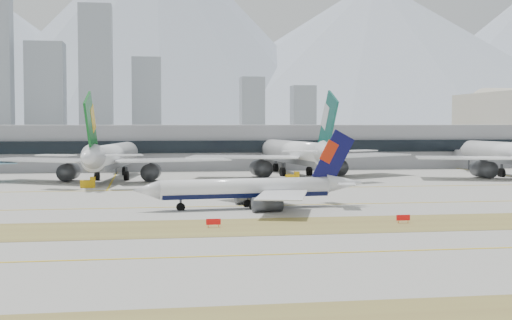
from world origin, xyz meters
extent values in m
plane|color=#9D9B93|center=(0.00, 0.00, 0.00)|extent=(3000.00, 3000.00, 0.00)
cube|color=olive|center=(0.00, -32.00, 0.02)|extent=(360.00, 18.00, 0.06)
cube|color=olive|center=(0.00, -85.00, 0.02)|extent=(360.00, 14.00, 0.06)
cube|color=yellow|center=(0.00, -5.00, 0.03)|extent=(360.00, 0.45, 0.04)
cube|color=yellow|center=(0.00, -55.00, 0.03)|extent=(360.00, 0.45, 0.04)
cube|color=yellow|center=(0.00, 30.00, 0.03)|extent=(360.00, 0.45, 0.04)
cylinder|color=white|center=(-8.78, -8.80, 3.82)|extent=(31.95, 6.84, 3.47)
cube|color=black|center=(-8.78, -8.80, 2.87)|extent=(31.27, 6.25, 1.56)
cone|color=white|center=(-26.99, -10.75, 3.82)|extent=(5.20, 3.97, 3.47)
cone|color=white|center=(10.52, -6.73, 4.25)|extent=(7.39, 4.21, 3.47)
cube|color=white|center=(-5.74, 1.21, 3.30)|extent=(14.99, 18.80, 0.21)
cube|color=white|center=(8.72, -2.38, 4.52)|extent=(4.81, 5.70, 0.14)
cylinder|color=#3F4247|center=(-7.17, -2.17, 1.39)|extent=(5.54, 3.15, 2.60)
cube|color=#3F4247|center=(-7.17, -2.17, 2.43)|extent=(2.22, 0.49, 1.22)
cube|color=white|center=(-3.68, -17.94, 3.30)|extent=(12.23, 18.62, 0.21)
cube|color=white|center=(9.69, -11.36, 4.52)|extent=(4.02, 5.39, 0.14)
cylinder|color=#3F4247|center=(-5.80, -14.94, 1.39)|extent=(5.54, 3.15, 2.60)
cube|color=#3F4247|center=(-5.80, -14.94, 2.43)|extent=(2.22, 0.49, 1.22)
cube|color=#0A0A41|center=(8.33, -6.96, 9.10)|extent=(8.56, 1.23, 10.88)
cube|color=red|center=(7.45, -7.06, 10.27)|extent=(3.89, 0.79, 4.66)
cylinder|color=#3F4247|center=(-20.78, -10.08, 1.04)|extent=(0.42, 0.42, 2.08)
cylinder|color=black|center=(-20.78, -10.08, 0.61)|extent=(1.62, 0.77, 1.56)
cylinder|color=#3F4247|center=(-7.66, -10.95, 1.04)|extent=(0.42, 0.42, 2.08)
cylinder|color=black|center=(-7.66, -10.95, 0.61)|extent=(1.62, 0.77, 1.56)
cylinder|color=#3F4247|center=(-8.14, -6.46, 1.04)|extent=(0.42, 0.42, 2.08)
cylinder|color=black|center=(-8.14, -6.46, 0.61)|extent=(1.62, 0.77, 1.56)
cylinder|color=white|center=(-35.86, 61.62, 6.83)|extent=(13.38, 47.32, 6.21)
cube|color=slate|center=(-35.86, 61.62, 5.12)|extent=(12.31, 46.25, 2.79)
cone|color=white|center=(-31.69, 88.34, 6.83)|extent=(7.24, 8.04, 6.21)
cone|color=white|center=(-40.29, 33.28, 7.60)|extent=(7.74, 11.26, 6.21)
cube|color=white|center=(-20.37, 52.22, 5.90)|extent=(32.12, 20.06, 0.37)
cube|color=white|center=(-32.02, 33.97, 8.07)|extent=(9.30, 5.88, 0.25)
cylinder|color=#3F4247|center=(-25.41, 56.15, 2.48)|extent=(5.81, 8.45, 4.66)
cube|color=#3F4247|center=(-25.41, 56.15, 4.34)|extent=(0.96, 3.29, 2.17)
cube|color=white|center=(-53.48, 57.40, 5.90)|extent=(32.58, 27.01, 0.37)
cube|color=white|center=(-47.96, 36.46, 8.07)|extent=(9.81, 8.00, 0.25)
cylinder|color=#3F4247|center=(-47.49, 59.60, 2.48)|extent=(5.81, 8.45, 4.66)
cube|color=#3F4247|center=(-47.49, 59.60, 4.34)|extent=(0.96, 3.29, 2.17)
cube|color=#0C551A|center=(-39.79, 36.50, 14.97)|extent=(2.56, 12.91, 16.65)
cube|color=#D6990C|center=(-39.59, 37.79, 16.78)|extent=(1.58, 5.89, 7.12)
cylinder|color=#3F4247|center=(-33.11, 79.23, 1.86)|extent=(0.74, 0.74, 3.72)
cylinder|color=black|center=(-33.11, 79.23, 1.09)|extent=(1.50, 2.93, 2.79)
cylinder|color=#3F4247|center=(-40.05, 60.95, 1.86)|extent=(0.74, 0.74, 3.72)
cylinder|color=black|center=(-40.05, 60.95, 1.09)|extent=(1.50, 2.93, 2.79)
cylinder|color=#3F4247|center=(-32.08, 59.71, 1.86)|extent=(0.74, 0.74, 3.72)
cylinder|color=black|center=(-32.08, 59.71, 1.09)|extent=(1.50, 2.93, 2.79)
cylinder|color=white|center=(17.23, 70.09, 7.11)|extent=(12.58, 49.28, 6.46)
cube|color=slate|center=(17.23, 70.09, 5.33)|extent=(11.49, 48.19, 2.91)
cone|color=white|center=(13.67, 98.03, 7.11)|extent=(7.35, 8.22, 6.46)
cone|color=white|center=(21.00, 40.47, 7.92)|extent=(7.78, 11.59, 6.46)
cube|color=white|center=(35.44, 65.18, 6.14)|extent=(34.01, 27.56, 0.39)
cube|color=white|center=(29.07, 43.55, 8.40)|extent=(10.21, 8.16, 0.26)
cylinder|color=#3F4247|center=(29.27, 67.65, 2.59)|extent=(5.84, 8.69, 4.85)
cube|color=#3F4247|center=(29.27, 67.65, 4.52)|extent=(0.91, 3.43, 2.26)
cube|color=white|center=(0.82, 60.77, 6.14)|extent=(33.62, 21.65, 0.39)
cube|color=white|center=(12.41, 41.43, 8.40)|extent=(9.77, 6.35, 0.26)
cylinder|color=#3F4247|center=(6.19, 64.71, 2.59)|extent=(5.84, 8.69, 4.85)
cube|color=#3F4247|center=(6.19, 64.71, 4.52)|extent=(0.91, 3.43, 2.26)
cube|color=#125249|center=(20.57, 43.84, 15.59)|extent=(2.28, 13.48, 17.33)
cube|color=silver|center=(20.40, 45.19, 17.48)|extent=(1.47, 6.13, 7.42)
cylinder|color=#3F4247|center=(14.88, 88.51, 1.94)|extent=(0.78, 0.78, 3.88)
cylinder|color=black|center=(14.88, 88.51, 1.13)|extent=(1.49, 3.03, 2.91)
cylinder|color=#3F4247|center=(13.23, 68.22, 1.94)|extent=(0.78, 0.78, 3.88)
cylinder|color=black|center=(13.23, 68.22, 1.13)|extent=(1.49, 3.03, 2.91)
cylinder|color=#3F4247|center=(21.57, 69.28, 1.94)|extent=(0.78, 0.78, 3.88)
cylinder|color=black|center=(21.57, 69.28, 1.13)|extent=(1.49, 3.03, 2.91)
cylinder|color=white|center=(79.83, 57.06, 6.90)|extent=(9.30, 47.76, 6.28)
cube|color=slate|center=(79.83, 57.06, 5.18)|extent=(8.30, 46.75, 2.82)
cone|color=white|center=(78.08, 84.35, 6.90)|extent=(6.73, 7.64, 6.28)
cube|color=white|center=(63.37, 49.02, 5.96)|extent=(32.94, 22.58, 0.38)
cylinder|color=#3F4247|center=(68.80, 52.51, 2.51)|extent=(5.20, 8.19, 4.71)
cube|color=#3F4247|center=(68.80, 52.51, 4.39)|extent=(0.68, 3.32, 2.20)
cylinder|color=#3F4247|center=(78.68, 75.05, 1.88)|extent=(0.75, 0.75, 3.77)
cylinder|color=black|center=(78.68, 75.05, 1.10)|extent=(1.28, 2.89, 2.82)
cylinder|color=#3F4247|center=(75.85, 55.48, 1.88)|extent=(0.75, 0.75, 3.77)
cylinder|color=black|center=(75.85, 55.48, 1.10)|extent=(1.28, 2.89, 2.82)
cube|color=gray|center=(0.00, 115.00, 7.50)|extent=(280.00, 42.00, 15.00)
cube|color=black|center=(0.00, 93.50, 7.95)|extent=(280.00, 1.20, 4.00)
cube|color=beige|center=(110.00, 135.00, 14.10)|extent=(2.00, 57.00, 27.90)
cube|color=red|center=(-16.98, -32.00, 0.90)|extent=(2.20, 0.15, 0.90)
cylinder|color=orange|center=(-17.78, -32.00, 0.25)|extent=(0.10, 0.10, 0.50)
cylinder|color=orange|center=(-16.18, -32.00, 0.25)|extent=(0.10, 0.10, 0.50)
cube|color=red|center=(12.91, -32.00, 0.90)|extent=(2.20, 0.15, 0.90)
cylinder|color=orange|center=(12.11, -32.00, 0.25)|extent=(0.10, 0.10, 0.50)
cylinder|color=orange|center=(13.71, -32.00, 0.25)|extent=(0.10, 0.10, 0.50)
cube|color=#D9A00B|center=(-40.84, 38.73, 0.90)|extent=(3.50, 2.00, 1.80)
cube|color=#D9A00B|center=(-39.64, 38.73, 2.10)|extent=(1.20, 1.80, 1.00)
cylinder|color=black|center=(-42.04, 37.93, 0.35)|extent=(0.70, 0.30, 0.70)
cylinder|color=black|center=(-42.04, 39.53, 0.35)|extent=(0.70, 0.30, 0.70)
cylinder|color=black|center=(-39.64, 37.93, 0.35)|extent=(0.70, 0.30, 0.70)
cylinder|color=black|center=(-39.64, 39.53, 0.35)|extent=(0.70, 0.30, 0.70)
cube|color=#D9A00B|center=(12.27, 49.58, 0.90)|extent=(3.50, 2.00, 1.80)
cube|color=#D9A00B|center=(13.47, 49.58, 2.10)|extent=(1.20, 1.80, 1.00)
cylinder|color=black|center=(11.07, 48.78, 0.35)|extent=(0.70, 0.30, 0.70)
cylinder|color=black|center=(11.07, 50.38, 0.35)|extent=(0.70, 0.30, 0.70)
cylinder|color=black|center=(13.47, 48.78, 0.35)|extent=(0.70, 0.30, 0.70)
cylinder|color=black|center=(13.47, 50.38, 0.35)|extent=(0.70, 0.30, 0.70)
cube|color=gray|center=(-105.00, 455.00, 40.00)|extent=(30.00, 27.00, 80.00)
cube|color=gray|center=(-65.00, 450.00, 55.00)|extent=(26.00, 23.40, 110.00)
cube|color=gray|center=(-25.00, 465.00, 35.00)|extent=(24.00, 21.60, 70.00)
cube|color=gray|center=(65.00, 470.00, 27.50)|extent=(20.00, 18.00, 55.00)
cube|color=gray|center=(110.00, 470.00, 24.00)|extent=(20.00, 18.00, 48.00)
cone|color=#9EA8B7|center=(0.00, 1400.00, 211.50)|extent=(900.00, 900.00, 470.00)
cone|color=#9EA8B7|center=(480.00, 1390.00, 157.50)|extent=(1120.00, 1120.00, 350.00)
camera|label=1|loc=(-27.18, -138.13, 15.78)|focal=50.00mm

